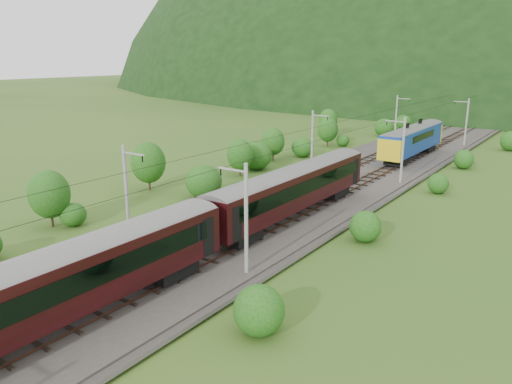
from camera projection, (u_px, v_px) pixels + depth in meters
The scene contains 14 objects.
ground at pixel (183, 257), 39.34m from camera, with size 600.00×600.00×0.00m, color #2A5219.
railbed at pixel (256, 221), 47.19m from camera, with size 14.00×220.00×0.30m, color #38332D.
track_left at pixel (236, 215), 48.46m from camera, with size 2.40×220.00×0.27m.
track_right at pixel (277, 224), 45.80m from camera, with size 2.40×220.00×0.27m.
catenary_left at pixel (313, 139), 66.79m from camera, with size 2.54×192.28×8.00m.
catenary_right at pixel (402, 149), 60.01m from camera, with size 2.54×192.28×8.00m.
overhead_wires at pixel (256, 149), 45.35m from camera, with size 4.83×198.00×0.03m.
mountain_ridge at pixel (355, 78), 342.60m from camera, with size 336.00×280.00×132.00m, color black.
train at pixel (59, 273), 27.36m from camera, with size 3.26×131.76×5.69m.
hazard_post_near at pixel (418, 141), 86.79m from camera, with size 0.15×0.15×1.37m, color red.
hazard_post_far at pixel (400, 152), 76.14m from camera, with size 0.15×0.15×1.43m, color red.
signal at pixel (309, 169), 63.13m from camera, with size 0.21×0.21×1.86m.
vegetation_left at pixel (209, 165), 61.42m from camera, with size 13.28×141.94×5.74m.
vegetation_right at pixel (376, 229), 41.68m from camera, with size 6.06×104.68×2.94m.
Camera 1 is at (25.72, -26.63, 15.35)m, focal length 35.00 mm.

